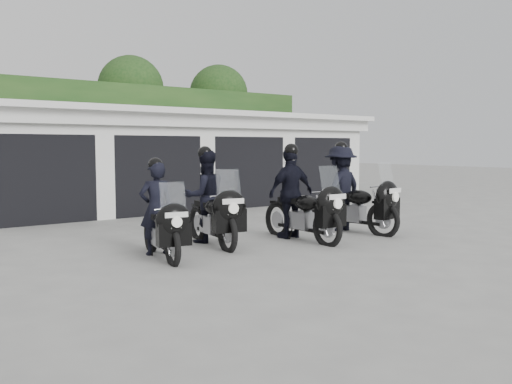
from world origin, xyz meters
TOP-DOWN VIEW (x-y plane):
  - ground at (0.00, 0.00)m, footprint 80.00×80.00m
  - garage_block at (-0.00, 8.06)m, footprint 16.40×6.80m
  - background_vegetation at (0.37, 12.92)m, footprint 20.00×3.90m
  - police_bike_a at (-2.60, 0.22)m, footprint 0.84×2.01m
  - police_bike_b at (-1.24, 0.85)m, footprint 1.04×2.25m
  - police_bike_c at (0.48, 0.21)m, footprint 1.11×2.33m
  - police_bike_d at (2.06, 0.32)m, footprint 1.32×2.38m

SIDE VIEW (x-z plane):
  - ground at x=0.00m, z-range 0.00..0.00m
  - police_bike_a at x=-2.60m, z-range -0.18..1.58m
  - police_bike_b at x=-1.24m, z-range -0.15..1.81m
  - police_bike_c at x=0.48m, z-range -0.16..1.87m
  - police_bike_d at x=2.06m, z-range -0.15..1.92m
  - garage_block at x=0.00m, z-range -0.06..2.90m
  - background_vegetation at x=0.37m, z-range -0.13..5.67m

